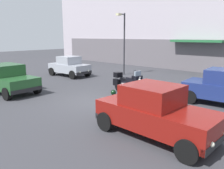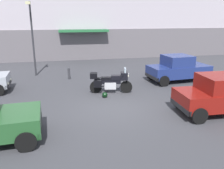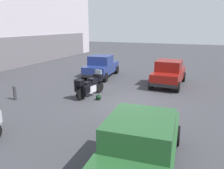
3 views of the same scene
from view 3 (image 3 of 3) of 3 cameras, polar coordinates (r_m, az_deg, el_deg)
ground_plane at (r=11.54m, az=3.44°, el=-4.43°), size 80.00×80.00×0.00m
motorcycle at (r=12.35m, az=-5.58°, el=-0.18°), size 2.25×0.97×1.36m
helmet at (r=11.82m, az=-3.44°, el=-3.24°), size 0.28×0.28×0.28m
car_hatchback_near at (r=14.98m, az=14.14°, el=2.80°), size 3.92×1.88×1.64m
car_sedan_far at (r=6.04m, az=7.12°, el=-15.08°), size 4.66×2.17×1.56m
car_wagon_end at (r=17.00m, az=-2.72°, el=4.60°), size 3.98×2.09×1.64m
bollard_curbside at (r=12.78m, az=-23.37°, el=-1.78°), size 0.16×0.16×0.79m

